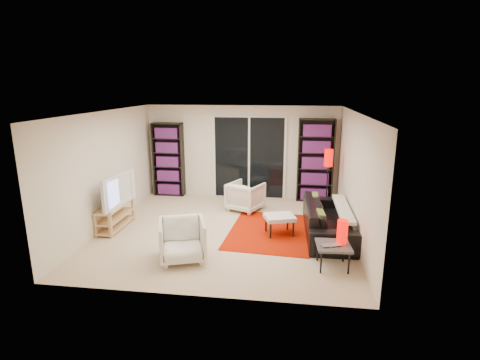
% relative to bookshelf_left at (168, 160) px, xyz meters
% --- Properties ---
extents(floor, '(5.00, 5.00, 0.00)m').
position_rel_bookshelf_left_xyz_m(floor, '(1.95, -2.33, -0.98)').
color(floor, beige).
rests_on(floor, ground).
extents(wall_back, '(5.00, 0.02, 2.40)m').
position_rel_bookshelf_left_xyz_m(wall_back, '(1.95, 0.17, 0.22)').
color(wall_back, beige).
rests_on(wall_back, ground).
extents(wall_front, '(5.00, 0.02, 2.40)m').
position_rel_bookshelf_left_xyz_m(wall_front, '(1.95, -4.83, 0.22)').
color(wall_front, beige).
rests_on(wall_front, ground).
extents(wall_left, '(0.02, 5.00, 2.40)m').
position_rel_bookshelf_left_xyz_m(wall_left, '(-0.55, -2.33, 0.22)').
color(wall_left, beige).
rests_on(wall_left, ground).
extents(wall_right, '(0.02, 5.00, 2.40)m').
position_rel_bookshelf_left_xyz_m(wall_right, '(4.45, -2.33, 0.22)').
color(wall_right, beige).
rests_on(wall_right, ground).
extents(ceiling, '(5.00, 5.00, 0.02)m').
position_rel_bookshelf_left_xyz_m(ceiling, '(1.95, -2.33, 1.42)').
color(ceiling, white).
rests_on(ceiling, wall_back).
extents(sliding_door, '(1.92, 0.08, 2.16)m').
position_rel_bookshelf_left_xyz_m(sliding_door, '(2.15, 0.13, 0.07)').
color(sliding_door, white).
rests_on(sliding_door, ground).
extents(bookshelf_left, '(0.80, 0.30, 1.95)m').
position_rel_bookshelf_left_xyz_m(bookshelf_left, '(0.00, 0.00, 0.00)').
color(bookshelf_left, black).
rests_on(bookshelf_left, ground).
extents(bookshelf_right, '(0.90, 0.30, 2.10)m').
position_rel_bookshelf_left_xyz_m(bookshelf_right, '(3.85, -0.00, 0.07)').
color(bookshelf_right, black).
rests_on(bookshelf_right, ground).
extents(tv_stand, '(0.37, 1.14, 0.50)m').
position_rel_bookshelf_left_xyz_m(tv_stand, '(-0.36, -2.50, -0.71)').
color(tv_stand, '#E8B07B').
rests_on(tv_stand, floor).
extents(tv, '(0.29, 1.14, 0.65)m').
position_rel_bookshelf_left_xyz_m(tv, '(-0.34, -2.50, -0.15)').
color(tv, black).
rests_on(tv, tv_stand).
extents(rug, '(1.81, 2.34, 0.01)m').
position_rel_bookshelf_left_xyz_m(rug, '(2.87, -2.27, -0.97)').
color(rug, '#AB1600').
rests_on(rug, floor).
extents(sofa, '(0.92, 2.26, 0.65)m').
position_rel_bookshelf_left_xyz_m(sofa, '(4.00, -2.28, -0.65)').
color(sofa, black).
rests_on(sofa, floor).
extents(armchair_back, '(0.97, 0.98, 0.68)m').
position_rel_bookshelf_left_xyz_m(armchair_back, '(2.19, -1.00, -0.64)').
color(armchair_back, silver).
rests_on(armchair_back, floor).
extents(armchair_front, '(0.97, 0.98, 0.71)m').
position_rel_bookshelf_left_xyz_m(armchair_front, '(1.44, -3.74, -0.62)').
color(armchair_front, silver).
rests_on(armchair_front, floor).
extents(ottoman, '(0.69, 0.62, 0.40)m').
position_rel_bookshelf_left_xyz_m(ottoman, '(3.04, -2.41, -0.63)').
color(ottoman, silver).
rests_on(ottoman, floor).
extents(side_table, '(0.57, 0.57, 0.40)m').
position_rel_bookshelf_left_xyz_m(side_table, '(3.95, -3.69, -0.61)').
color(side_table, '#45454A').
rests_on(side_table, floor).
extents(laptop, '(0.38, 0.30, 0.03)m').
position_rel_bookshelf_left_xyz_m(laptop, '(3.92, -3.79, -0.56)').
color(laptop, silver).
rests_on(laptop, side_table).
extents(table_lamp, '(0.17, 0.17, 0.39)m').
position_rel_bookshelf_left_xyz_m(table_lamp, '(4.09, -3.60, -0.38)').
color(table_lamp, '#ED0802').
rests_on(table_lamp, side_table).
extents(floor_lamp, '(0.22, 0.22, 1.47)m').
position_rel_bookshelf_left_xyz_m(floor_lamp, '(4.09, -0.78, 0.16)').
color(floor_lamp, black).
rests_on(floor_lamp, floor).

